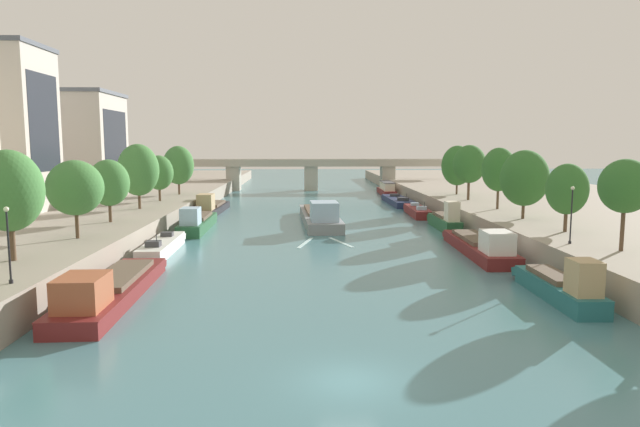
# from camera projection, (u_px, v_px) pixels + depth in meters

# --- Properties ---
(ground_plane) EXTENTS (400.00, 400.00, 0.00)m
(ground_plane) POSITION_uv_depth(u_px,v_px,m) (350.00, 381.00, 23.53)
(ground_plane) COLOR teal
(quay_left) EXTENTS (36.00, 170.00, 2.31)m
(quay_left) POSITION_uv_depth(u_px,v_px,m) (64.00, 208.00, 76.83)
(quay_left) COLOR gray
(quay_left) RESTS_ON ground
(quay_right) EXTENTS (36.00, 170.00, 2.31)m
(quay_right) POSITION_uv_depth(u_px,v_px,m) (561.00, 206.00, 79.05)
(quay_right) COLOR gray
(quay_right) RESTS_ON ground
(barge_midriver) EXTENTS (5.04, 21.33, 3.35)m
(barge_midriver) POSITION_uv_depth(u_px,v_px,m) (320.00, 216.00, 69.79)
(barge_midriver) COLOR gray
(barge_midriver) RESTS_ON ground
(wake_behind_barge) EXTENTS (5.59, 6.03, 0.03)m
(wake_behind_barge) POSITION_uv_depth(u_px,v_px,m) (323.00, 243.00, 56.54)
(wake_behind_barge) COLOR silver
(wake_behind_barge) RESTS_ON ground
(moored_boat_left_far) EXTENTS (3.70, 17.02, 2.78)m
(moored_boat_left_far) POSITION_uv_depth(u_px,v_px,m) (110.00, 289.00, 35.35)
(moored_boat_left_far) COLOR maroon
(moored_boat_left_far) RESTS_ON ground
(moored_boat_left_downstream) EXTENTS (2.40, 11.81, 2.28)m
(moored_boat_left_downstream) POSITION_uv_depth(u_px,v_px,m) (162.00, 246.00, 51.24)
(moored_boat_left_downstream) COLOR silver
(moored_boat_left_downstream) RESTS_ON ground
(moored_boat_left_second) EXTENTS (2.75, 14.14, 3.05)m
(moored_boat_left_second) POSITION_uv_depth(u_px,v_px,m) (197.00, 222.00, 64.63)
(moored_boat_left_second) COLOR #235633
(moored_boat_left_second) RESTS_ON ground
(moored_boat_left_lone) EXTENTS (3.14, 15.20, 3.12)m
(moored_boat_left_lone) POSITION_uv_depth(u_px,v_px,m) (212.00, 207.00, 80.36)
(moored_boat_left_lone) COLOR black
(moored_boat_left_lone) RESTS_ON ground
(moored_boat_right_second) EXTENTS (2.22, 10.53, 3.21)m
(moored_boat_right_second) POSITION_uv_depth(u_px,v_px,m) (560.00, 286.00, 35.60)
(moored_boat_right_second) COLOR #23666B
(moored_boat_right_second) RESTS_ON ground
(moored_boat_right_end) EXTENTS (3.37, 15.91, 2.83)m
(moored_boat_right_end) POSITION_uv_depth(u_px,v_px,m) (480.00, 245.00, 50.25)
(moored_boat_right_end) COLOR maroon
(moored_boat_right_end) RESTS_ON ground
(moored_boat_right_midway) EXTENTS (1.84, 10.16, 3.54)m
(moored_boat_right_midway) POSITION_uv_depth(u_px,v_px,m) (445.00, 220.00, 65.15)
(moored_boat_right_midway) COLOR #235633
(moored_boat_right_midway) RESTS_ON ground
(moored_boat_right_upstream) EXTENTS (2.57, 11.46, 2.23)m
(moored_boat_right_upstream) POSITION_uv_depth(u_px,v_px,m) (417.00, 211.00, 78.13)
(moored_boat_right_upstream) COLOR maroon
(moored_boat_right_upstream) RESTS_ON ground
(moored_boat_right_lone) EXTENTS (3.40, 15.74, 2.09)m
(moored_boat_right_lone) POSITION_uv_depth(u_px,v_px,m) (398.00, 201.00, 92.97)
(moored_boat_right_lone) COLOR #1E284C
(moored_boat_right_lone) RESTS_ON ground
(moored_boat_right_far) EXTENTS (2.62, 13.80, 2.57)m
(moored_boat_right_far) POSITION_uv_depth(u_px,v_px,m) (387.00, 189.00, 109.93)
(moored_boat_right_far) COLOR maroon
(moored_boat_right_far) RESTS_ON ground
(tree_left_midway) EXTENTS (4.24, 4.24, 7.18)m
(tree_left_midway) POSITION_uv_depth(u_px,v_px,m) (9.00, 191.00, 36.10)
(tree_left_midway) COLOR brown
(tree_left_midway) RESTS_ON quay_left
(tree_left_distant) EXTENTS (4.38, 4.38, 6.27)m
(tree_left_distant) POSITION_uv_depth(u_px,v_px,m) (75.00, 188.00, 44.78)
(tree_left_distant) COLOR brown
(tree_left_distant) RESTS_ON quay_left
(tree_left_by_lamp) EXTENTS (3.89, 3.89, 6.04)m
(tree_left_by_lamp) POSITION_uv_depth(u_px,v_px,m) (109.00, 183.00, 54.26)
(tree_left_by_lamp) COLOR brown
(tree_left_by_lamp) RESTS_ON quay_left
(tree_left_third) EXTENTS (4.72, 4.72, 7.52)m
(tree_left_third) POSITION_uv_depth(u_px,v_px,m) (138.00, 170.00, 65.39)
(tree_left_third) COLOR brown
(tree_left_third) RESTS_ON quay_left
(tree_left_far) EXTENTS (3.73, 3.73, 6.03)m
(tree_left_far) POSITION_uv_depth(u_px,v_px,m) (159.00, 173.00, 74.48)
(tree_left_far) COLOR brown
(tree_left_far) RESTS_ON quay_left
(tree_left_second) EXTENTS (4.54, 4.54, 7.23)m
(tree_left_second) POSITION_uv_depth(u_px,v_px,m) (178.00, 165.00, 84.06)
(tree_left_second) COLOR brown
(tree_left_second) RESTS_ON quay_left
(tree_right_distant) EXTENTS (3.55, 3.55, 6.50)m
(tree_right_distant) POSITION_uv_depth(u_px,v_px,m) (625.00, 186.00, 39.41)
(tree_right_distant) COLOR brown
(tree_right_distant) RESTS_ON quay_right
(tree_right_past_mid) EXTENTS (3.53, 3.53, 5.87)m
(tree_right_past_mid) POSITION_uv_depth(u_px,v_px,m) (567.00, 189.00, 48.26)
(tree_right_past_mid) COLOR brown
(tree_right_past_mid) RESTS_ON quay_right
(tree_right_third) EXTENTS (4.79, 4.79, 6.92)m
(tree_right_third) POSITION_uv_depth(u_px,v_px,m) (524.00, 178.00, 56.71)
(tree_right_third) COLOR brown
(tree_right_third) RESTS_ON quay_right
(tree_right_end_of_row) EXTENTS (3.89, 3.89, 7.11)m
(tree_right_end_of_row) POSITION_uv_depth(u_px,v_px,m) (499.00, 170.00, 65.06)
(tree_right_end_of_row) COLOR brown
(tree_right_end_of_row) RESTS_ON quay_right
(tree_right_second) EXTENTS (4.38, 4.38, 7.39)m
(tree_right_second) POSITION_uv_depth(u_px,v_px,m) (469.00, 164.00, 75.75)
(tree_right_second) COLOR brown
(tree_right_second) RESTS_ON quay_right
(tree_right_by_lamp) EXTENTS (4.70, 4.70, 7.28)m
(tree_right_by_lamp) POSITION_uv_depth(u_px,v_px,m) (457.00, 166.00, 84.05)
(tree_right_by_lamp) COLOR brown
(tree_right_by_lamp) RESTS_ON quay_right
(lamppost_left_bank) EXTENTS (0.28, 0.28, 4.20)m
(lamppost_left_bank) POSITION_uv_depth(u_px,v_px,m) (8.00, 241.00, 30.35)
(lamppost_left_bank) COLOR black
(lamppost_left_bank) RESTS_ON quay_left
(lamppost_right_bank) EXTENTS (0.28, 0.28, 4.36)m
(lamppost_right_bank) POSITION_uv_depth(u_px,v_px,m) (571.00, 212.00, 42.57)
(lamppost_right_bank) COLOR black
(lamppost_right_bank) RESTS_ON quay_right
(building_left_corner) EXTENTS (15.06, 12.33, 14.88)m
(building_left_corner) POSITION_uv_depth(u_px,v_px,m) (64.00, 144.00, 80.58)
(building_left_corner) COLOR #BCB2A8
(building_left_corner) RESTS_ON quay_left
(bridge_far) EXTENTS (56.82, 4.40, 6.61)m
(bridge_far) POSITION_uv_depth(u_px,v_px,m) (311.00, 171.00, 120.08)
(bridge_far) COLOR #ADA899
(bridge_far) RESTS_ON ground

